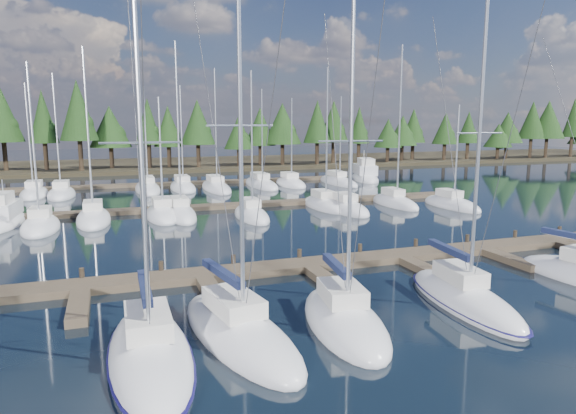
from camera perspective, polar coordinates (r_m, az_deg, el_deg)
name	(u,v)px	position (r m, az deg, el deg)	size (l,w,h in m)	color
ground	(251,228)	(40.83, -4.16, -2.33)	(260.00, 260.00, 0.00)	black
far_shore	(167,165)	(99.46, -13.31, 4.61)	(220.00, 30.00, 0.60)	#2F281A
main_dock	(310,268)	(29.12, 2.42, -6.78)	(44.00, 6.13, 0.90)	brown
back_docks	(206,193)	(59.65, -9.11, 1.53)	(50.00, 21.80, 0.40)	brown
front_sailboat_1	(150,354)	(19.40, -15.09, -15.47)	(3.03, 9.43, 13.97)	silver
front_sailboat_2	(238,332)	(20.61, -5.54, -13.61)	(4.39, 9.58, 14.93)	silver
front_sailboat_3	(344,320)	(21.71, 6.26, -12.38)	(3.87, 7.96, 13.85)	silver
front_sailboat_4	(464,298)	(25.37, 18.92, -9.57)	(3.41, 9.01, 14.29)	silver
back_sailboat_rows	(215,198)	(55.66, -8.15, 1.05)	(44.11, 32.19, 16.35)	silver
motor_yacht_left	(2,219)	(47.86, -29.16, -1.18)	(3.63, 9.02, 4.41)	silver
motor_yacht_right	(365,176)	(74.99, 8.54, 3.44)	(6.27, 10.85, 5.16)	silver
tree_line	(171,127)	(89.34, -12.92, 8.66)	(186.34, 12.06, 14.09)	black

